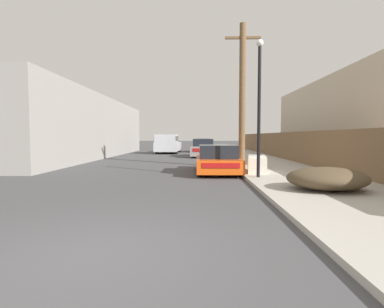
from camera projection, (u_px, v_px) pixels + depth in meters
ground_plane at (91, 258)px, 3.97m from camera, size 220.00×220.00×0.00m
sidewalk_curb at (240, 154)px, 27.32m from camera, size 4.20×63.00×0.12m
discarded_fridge at (257, 164)px, 12.56m from camera, size 0.97×1.76×0.71m
parked_sports_car_red at (217, 160)px, 13.31m from camera, size 1.88×4.25×1.25m
car_parked_mid at (204, 148)px, 23.97m from camera, size 2.13×4.52×1.43m
car_parked_far at (203, 146)px, 31.55m from camera, size 2.02×4.09×1.41m
pickup_truck at (168, 144)px, 28.98m from camera, size 2.25×5.34×1.81m
utility_pole at (242, 93)px, 15.24m from camera, size 1.80×0.33×7.19m
street_lamp at (259, 99)px, 10.88m from camera, size 0.26×0.26×4.99m
brush_pile at (327, 178)px, 8.41m from camera, size 2.24×1.92×0.64m
wooden_fence at (283, 145)px, 20.32m from camera, size 0.08×32.92×1.78m
building_left_block at (67, 128)px, 23.55m from camera, size 7.00×22.79×4.63m
building_right_house at (360, 121)px, 20.19m from camera, size 6.00×16.73×5.37m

